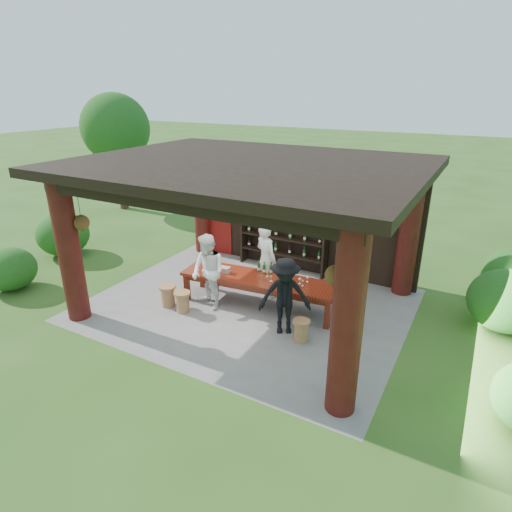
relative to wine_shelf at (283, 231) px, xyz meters
The scene contains 15 objects.
ground 2.73m from the wine_shelf, 84.19° to the right, with size 90.00×90.00×0.00m, color #2D5119.
pavilion 2.25m from the wine_shelf, 83.33° to the right, with size 7.50×6.00×3.60m.
wine_shelf is the anchor object (origin of this frame).
tasting_table 2.47m from the wine_shelf, 77.93° to the right, with size 3.90×1.38×0.75m.
stool_near_left 3.73m from the wine_shelf, 105.03° to the right, with size 0.39×0.39×0.51m.
stool_near_right 3.97m from the wine_shelf, 58.47° to the right, with size 0.37×0.37×0.48m.
stool_far_left 3.83m from the wine_shelf, 112.61° to the right, with size 0.41×0.41×0.53m.
host 1.80m from the wine_shelf, 77.99° to the right, with size 0.70×0.46×1.92m, color silver.
guest_woman 3.05m from the wine_shelf, 99.86° to the right, with size 0.89×0.69×1.83m, color white.
guest_man 3.52m from the wine_shelf, 63.66° to the right, with size 1.11×0.64×1.72m, color black.
table_bottles 2.13m from the wine_shelf, 76.53° to the right, with size 0.40×0.14×0.31m.
table_glasses 2.56m from the wine_shelf, 61.51° to the right, with size 1.03×0.45×0.15m.
napkin_basket 2.55m from the wine_shelf, 98.70° to the right, with size 0.26×0.18×0.14m, color #BF6672.
shrubs 4.45m from the wine_shelf, 22.39° to the right, with size 22.34×7.02×1.36m.
trees 4.36m from the wine_shelf, ahead, with size 22.81×10.47×4.80m.
Camera 1 is at (4.69, -8.07, 5.01)m, focal length 30.00 mm.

